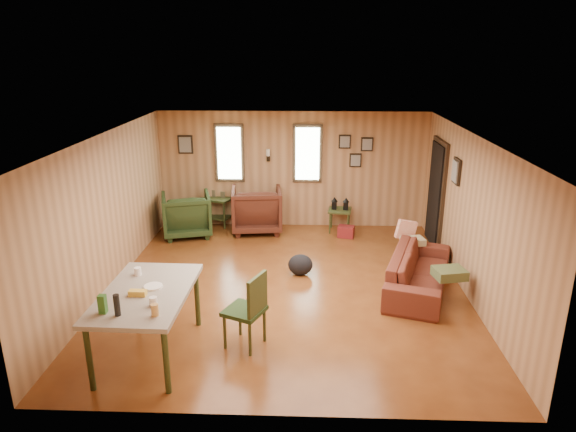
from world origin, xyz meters
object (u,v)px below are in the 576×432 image
(sofa, at_px, (419,265))
(end_table, at_px, (219,206))
(side_table, at_px, (340,208))
(dining_table, at_px, (146,298))
(recliner_green, at_px, (187,212))
(recliner_brown, at_px, (257,207))

(sofa, distance_m, end_table, 4.67)
(sofa, height_order, end_table, sofa)
(sofa, xyz_separation_m, side_table, (-1.07, 2.63, 0.09))
(sofa, xyz_separation_m, dining_table, (-3.66, -1.95, 0.38))
(recliner_green, xyz_separation_m, end_table, (0.53, 0.66, -0.06))
(recliner_brown, relative_size, dining_table, 0.60)
(end_table, distance_m, dining_table, 4.92)
(sofa, bearing_deg, end_table, 68.55)
(end_table, xyz_separation_m, side_table, (2.54, -0.33, 0.07))
(side_table, xyz_separation_m, dining_table, (-2.58, -4.58, 0.29))
(side_table, height_order, dining_table, dining_table)
(sofa, distance_m, recliner_brown, 3.80)
(sofa, relative_size, side_table, 2.84)
(side_table, bearing_deg, end_table, 172.67)
(side_table, bearing_deg, dining_table, -119.41)
(recliner_green, relative_size, dining_table, 0.56)
(recliner_green, distance_m, dining_table, 4.28)
(sofa, relative_size, dining_table, 1.21)
(recliner_green, bearing_deg, sofa, 135.73)
(recliner_green, bearing_deg, side_table, 170.95)
(recliner_green, relative_size, end_table, 1.27)
(end_table, relative_size, dining_table, 0.44)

